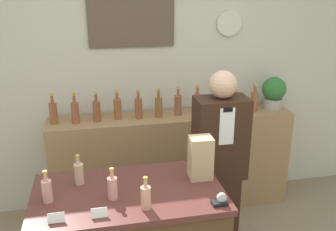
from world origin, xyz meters
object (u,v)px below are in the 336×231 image
object	(u,v)px
potted_plant	(274,92)
paper_bag	(201,158)
shopkeeper	(219,169)
tape_dispenser	(220,201)

from	to	relation	value
potted_plant	paper_bag	xyz separation A→B (m)	(-1.11, -1.20, -0.05)
shopkeeper	tape_dispenser	size ratio (longest dim) A/B	17.66
paper_bag	tape_dispenser	distance (m)	0.35
shopkeeper	paper_bag	distance (m)	0.59
shopkeeper	paper_bag	world-z (taller)	shopkeeper
potted_plant	paper_bag	size ratio (longest dim) A/B	1.12
potted_plant	tape_dispenser	size ratio (longest dim) A/B	3.57
paper_bag	tape_dispenser	xyz separation A→B (m)	(0.02, -0.33, -0.12)
paper_bag	tape_dispenser	bearing A→B (deg)	-85.85
paper_bag	tape_dispenser	world-z (taller)	paper_bag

